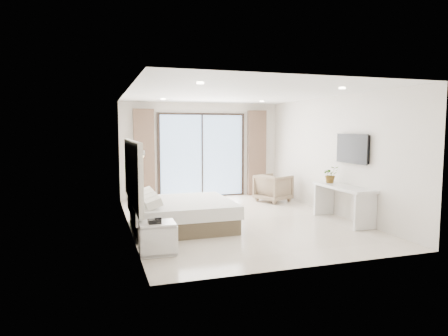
% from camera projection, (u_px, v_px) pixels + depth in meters
% --- Properties ---
extents(ground, '(6.20, 6.20, 0.00)m').
position_uv_depth(ground, '(238.00, 220.00, 8.64)').
color(ground, beige).
rests_on(ground, ground).
extents(room_shell, '(4.62, 6.22, 2.72)m').
position_uv_depth(room_shell, '(220.00, 146.00, 9.09)').
color(room_shell, silver).
rests_on(room_shell, ground).
extents(bed, '(1.95, 1.86, 0.68)m').
position_uv_depth(bed, '(181.00, 214.00, 7.90)').
color(bed, brown).
rests_on(bed, ground).
extents(nightstand, '(0.57, 0.48, 0.50)m').
position_uv_depth(nightstand, '(157.00, 238.00, 6.25)').
color(nightstand, silver).
rests_on(nightstand, ground).
extents(phone, '(0.20, 0.15, 0.06)m').
position_uv_depth(phone, '(155.00, 221.00, 6.16)').
color(phone, black).
rests_on(phone, nightstand).
extents(console_desk, '(0.51, 1.64, 0.77)m').
position_uv_depth(console_desk, '(343.00, 195.00, 8.40)').
color(console_desk, silver).
rests_on(console_desk, ground).
extents(plant, '(0.42, 0.44, 0.29)m').
position_uv_depth(plant, '(331.00, 176.00, 8.83)').
color(plant, '#33662D').
rests_on(plant, console_desk).
extents(armchair, '(1.00, 1.03, 0.81)m').
position_uv_depth(armchair, '(273.00, 187.00, 10.79)').
color(armchair, '#837456').
rests_on(armchair, ground).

